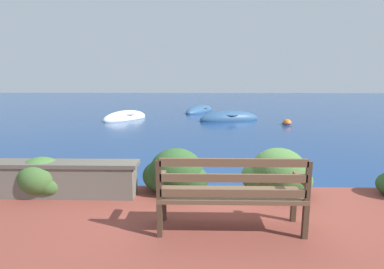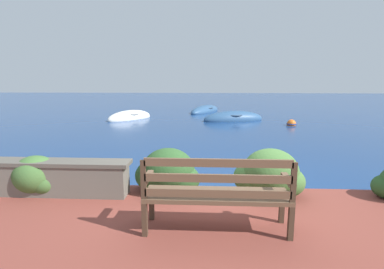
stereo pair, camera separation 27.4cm
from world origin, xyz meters
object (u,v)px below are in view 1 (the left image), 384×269
at_px(rowboat_far, 200,111).
at_px(rowboat_mid, 125,118).
at_px(rowboat_nearest, 229,119).
at_px(mooring_buoy, 287,123).
at_px(park_bench, 231,192).

bearing_deg(rowboat_far, rowboat_mid, 158.54).
bearing_deg(rowboat_nearest, rowboat_far, 91.85).
distance_m(rowboat_far, mooring_buoy, 6.59).
relative_size(rowboat_far, mooring_buoy, 7.89).
xyz_separation_m(rowboat_nearest, mooring_buoy, (2.42, -1.41, -0.00)).
relative_size(rowboat_nearest, rowboat_mid, 1.16).
height_order(park_bench, rowboat_nearest, park_bench).
distance_m(park_bench, rowboat_nearest, 11.37).
height_order(rowboat_nearest, mooring_buoy, rowboat_nearest).
height_order(park_bench, mooring_buoy, park_bench).
relative_size(park_bench, rowboat_mid, 0.63).
relative_size(park_bench, mooring_buoy, 3.94).
distance_m(park_bench, mooring_buoy, 10.52).
relative_size(park_bench, rowboat_nearest, 0.54).
bearing_deg(rowboat_mid, mooring_buoy, -68.07).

